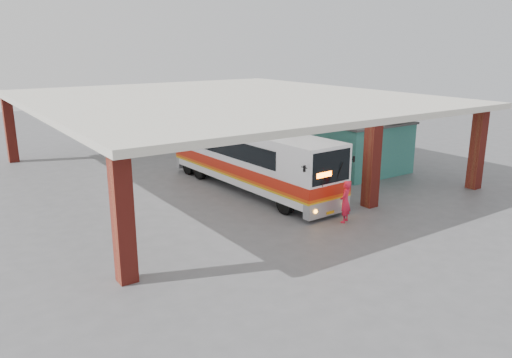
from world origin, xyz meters
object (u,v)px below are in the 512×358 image
Objects in this scene: motorcycle at (329,180)px; pedestrian at (345,202)px; coach_bus at (251,158)px; red_chair at (287,159)px.

motorcycle is 0.94× the size of pedestrian.
coach_bus reaches higher than pedestrian.
coach_bus is 6.62m from pedestrian.
coach_bus is 6.50× the size of pedestrian.
motorcycle is 5.31m from pedestrian.
coach_bus reaches higher than motorcycle.
coach_bus is 6.92× the size of motorcycle.
pedestrian is at bearing 163.71° from motorcycle.
coach_bus is at bearing -121.84° from red_chair.
coach_bus is 6.46m from red_chair.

